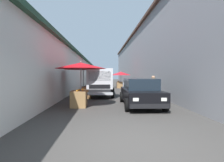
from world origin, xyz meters
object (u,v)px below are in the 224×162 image
fruit_stall_near_left (98,74)px  vendor_in_shade (94,81)px  delivery_truck (101,83)px  fruit_stall_far_left (84,71)px  fruit_stall_mid_lane (121,75)px  plastic_stool (138,96)px  fruit_stall_far_right (80,73)px  vendor_by_crates (153,87)px  hatchback_car (140,92)px  parked_scooter (126,88)px

fruit_stall_near_left → vendor_in_shade: 3.45m
delivery_truck → fruit_stall_far_left: bearing=127.5°
fruit_stall_far_left → delivery_truck: 1.66m
fruit_stall_mid_lane → plastic_stool: (-10.33, -0.05, -1.26)m
fruit_stall_mid_lane → delivery_truck: bearing=164.0°
fruit_stall_far_right → vendor_by_crates: 4.59m
fruit_stall_mid_lane → hatchback_car: size_ratio=0.64×
fruit_stall_mid_lane → vendor_by_crates: size_ratio=1.59×
hatchback_car → parked_scooter: size_ratio=2.33×
fruit_stall_far_right → parked_scooter: size_ratio=1.54×
fruit_stall_far_left → plastic_stool: size_ratio=5.81×
fruit_stall_near_left → fruit_stall_far_left: bearing=175.8°
fruit_stall_near_left → fruit_stall_far_right: bearing=177.6°
vendor_by_crates → plastic_stool: size_ratio=3.67×
fruit_stall_far_left → fruit_stall_mid_lane: bearing=-21.0°
fruit_stall_far_right → plastic_stool: size_ratio=5.99×
fruit_stall_mid_lane → parked_scooter: (-5.83, 0.12, -1.13)m
delivery_truck → parked_scooter: 3.35m
fruit_stall_far_right → parked_scooter: fruit_stall_far_right is taller
plastic_stool → vendor_in_shade: bearing=25.3°
fruit_stall_mid_lane → fruit_stall_far_right: size_ratio=0.97×
hatchback_car → delivery_truck: bearing=29.5°
vendor_by_crates → plastic_stool: vendor_by_crates is taller
fruit_stall_mid_lane → plastic_stool: 10.41m
vendor_in_shade → plastic_stool: vendor_in_shade is taller
fruit_stall_far_left → hatchback_car: fruit_stall_far_left is taller
delivery_truck → plastic_stool: delivery_truck is taller
vendor_by_crates → vendor_in_shade: (6.87, 4.00, 0.07)m
hatchback_car → parked_scooter: bearing=-0.8°
parked_scooter → vendor_by_crates: bearing=-167.6°
delivery_truck → vendor_by_crates: 4.02m
fruit_stall_far_right → plastic_stool: bearing=-63.0°
delivery_truck → vendor_in_shade: delivery_truck is taller
delivery_truck → plastic_stool: (-2.08, -2.41, -0.71)m
hatchback_car → vendor_in_shade: (8.34, 2.87, 0.25)m
fruit_stall_far_right → plastic_stool: (1.73, -3.39, -1.43)m
hatchback_car → plastic_stool: (1.71, -0.26, -0.41)m
hatchback_car → plastic_stool: size_ratio=9.06×
fruit_stall_mid_lane → fruit_stall_near_left: 2.87m
fruit_stall_mid_lane → vendor_in_shade: 4.85m
fruit_stall_near_left → vendor_in_shade: fruit_stall_near_left is taller
fruit_stall_near_left → vendor_by_crates: 10.93m
hatchback_car → plastic_stool: hatchback_car is taller
hatchback_car → parked_scooter: (6.21, -0.09, -0.29)m
fruit_stall_far_right → vendor_in_shade: fruit_stall_far_right is taller
fruit_stall_near_left → plastic_stool: size_ratio=5.21×
fruit_stall_near_left → plastic_stool: fruit_stall_near_left is taller
vendor_in_shade → vendor_by_crates: bearing=-149.8°
fruit_stall_near_left → delivery_truck: fruit_stall_near_left is taller
hatchback_car → fruit_stall_near_left: bearing=12.7°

